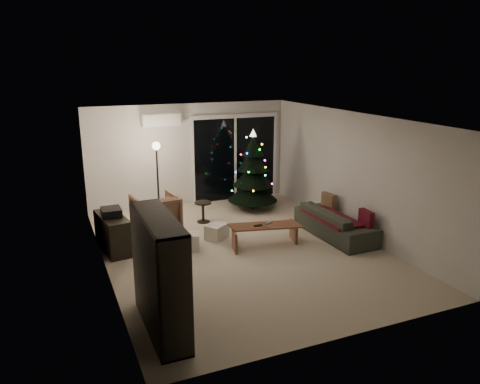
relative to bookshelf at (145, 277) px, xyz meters
The scene contains 18 objects.
room 4.51m from the bookshelf, 53.07° to the left, with size 6.50×7.51×2.60m.
bookshelf is the anchor object (origin of this frame).
media_cabinet 3.05m from the bookshelf, 90.00° to the left, with size 0.41×1.10×0.69m, color black.
stereo 3.02m from the bookshelf, 90.00° to the left, with size 0.35×0.41×0.15m, color black.
armchair 3.81m from the bookshelf, 75.18° to the left, with size 0.87×0.89×0.81m, color brown.
ottoman 3.64m from the bookshelf, 74.63° to the left, with size 0.55×0.55×0.49m, color white.
cardboard_box_a 2.88m from the bookshelf, 62.51° to the left, with size 0.45×0.35×0.32m, color silver.
cardboard_box_b 3.51m from the bookshelf, 54.41° to the left, with size 0.44×0.33×0.31m, color silver.
side_table 4.44m from the bookshelf, 61.80° to the left, with size 0.37×0.37×0.47m, color black.
floor_lamp 4.58m from the bookshelf, 74.55° to the left, with size 0.28×0.28×1.72m, color black.
sofa 4.77m from the bookshelf, 25.09° to the left, with size 1.97×0.77×0.58m, color #24271F.
sofa_throw 4.67m from the bookshelf, 25.62° to the left, with size 0.62×1.42×0.05m, color #42111B.
cushion_a 5.28m from the bookshelf, 30.35° to the left, with size 0.11×0.38×0.38m, color brown.
cushion_b 4.76m from the bookshelf, 16.68° to the left, with size 0.11×0.38×0.38m, color #42111B.
coffee_table 3.51m from the bookshelf, 37.49° to the left, with size 1.34×0.47×0.42m, color brown, non-canonical shape.
remote_a 3.36m from the bookshelf, 39.05° to the left, with size 0.17×0.05×0.02m, color black.
remote_b 3.59m from the bookshelf, 37.15° to the left, with size 0.16×0.04×0.02m, color slate.
christmas_tree 5.60m from the bookshelf, 51.16° to the left, with size 1.20×1.20×1.94m, color black.
Camera 1 is at (-3.26, -7.65, 3.47)m, focal length 35.00 mm.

